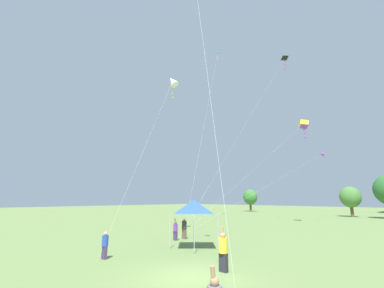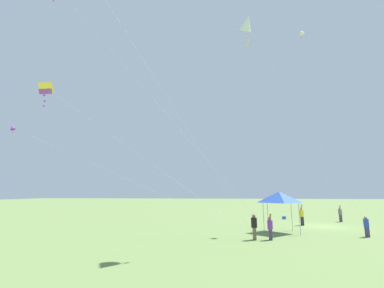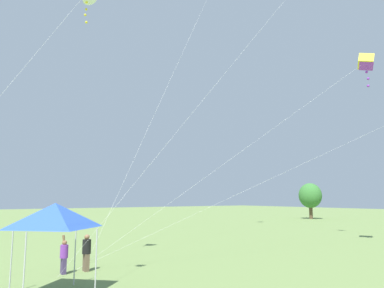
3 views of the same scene
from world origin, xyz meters
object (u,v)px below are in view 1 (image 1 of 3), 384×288
Objects in this scene: kite_black_delta_0 at (284,60)px; kite_yellow_box_4 at (304,125)px; person_yellow_shirt at (223,250)px; kite_cyan_delta_1 at (218,53)px; festival_tent at (194,206)px; kite_white_diamond_2 at (173,82)px; person_purple_shirt at (175,230)px; person_blue_shirt at (105,244)px; kite_purple_diamond_5 at (322,154)px; person_black_shirt at (184,228)px.

kite_yellow_box_4 is at bearing 35.48° from kite_black_delta_0.
person_yellow_shirt is 33.40m from kite_black_delta_0.
festival_tent is at bearing -55.78° from kite_cyan_delta_1.
kite_white_diamond_2 is 0.77× the size of kite_yellow_box_4.
person_blue_shirt is at bearing 8.69° from person_purple_shirt.
kite_yellow_box_4 reaches higher than person_yellow_shirt.
kite_purple_diamond_5 is (-4.34, 28.67, 8.65)m from person_yellow_shirt.
kite_white_diamond_2 is (-1.99, 0.11, 14.10)m from person_black_shirt.
person_yellow_shirt is 9.54m from person_purple_shirt.
person_yellow_shirt reaches higher than person_purple_shirt.
person_yellow_shirt is 0.10× the size of kite_yellow_box_4.
kite_purple_diamond_5 is (1.99, 31.39, 8.82)m from person_blue_shirt.
kite_black_delta_0 is (-0.31, 26.58, 22.58)m from person_blue_shirt.
person_purple_shirt is at bearing 85.84° from person_blue_shirt.
person_black_shirt is 29.06m from kite_black_delta_0.
person_yellow_shirt is at bearing -74.44° from kite_black_delta_0.
kite_cyan_delta_1 is 24.51m from kite_white_diamond_2.
person_blue_shirt is at bearing -24.11° from person_yellow_shirt.
festival_tent is 26.54m from kite_purple_diamond_5.
festival_tent is 1.87× the size of person_purple_shirt.
festival_tent is 0.11× the size of kite_cyan_delta_1.
festival_tent is 6.24m from person_blue_shirt.
person_blue_shirt is 0.05× the size of kite_cyan_delta_1.
kite_cyan_delta_1 is at bearing 114.97° from kite_white_diamond_2.
kite_yellow_box_4 is (13.69, 1.41, -16.22)m from kite_cyan_delta_1.
person_yellow_shirt is 0.13× the size of kite_white_diamond_2.
kite_yellow_box_4 is (-0.25, 21.91, 10.56)m from festival_tent.
festival_tent is at bearing 60.40° from person_purple_shirt.
person_yellow_shirt is 18.42m from kite_white_diamond_2.
kite_yellow_box_4 is 0.85× the size of kite_purple_diamond_5.
person_black_shirt is at bearing -99.86° from kite_yellow_box_4.
person_yellow_shirt is at bearing 54.52° from person_purple_shirt.
kite_cyan_delta_1 is (-13.94, 20.49, 26.77)m from festival_tent.
person_black_shirt is 0.06× the size of kite_cyan_delta_1.
person_blue_shirt is 6.89m from person_yellow_shirt.
kite_cyan_delta_1 is 1.25× the size of kite_purple_diamond_5.
kite_white_diamond_2 is at bearing 96.10° from person_blue_shirt.
festival_tent reaches higher than person_black_shirt.
kite_black_delta_0 is 10.20m from kite_yellow_box_4.
kite_yellow_box_4 is at bearing 67.05° from person_blue_shirt.
kite_cyan_delta_1 is at bearing -160.45° from kite_purple_diamond_5.
kite_yellow_box_4 is (5.36, 19.30, -1.67)m from kite_white_diamond_2.
person_black_shirt is at bearing -100.25° from kite_purple_diamond_5.
kite_yellow_box_4 is at bearing 5.90° from kite_cyan_delta_1.
person_yellow_shirt is at bearing -81.40° from kite_purple_diamond_5.
kite_black_delta_0 is (-6.65, 23.87, 22.40)m from person_yellow_shirt.
festival_tent reaches higher than person_yellow_shirt.
kite_purple_diamond_5 is at bearing -128.70° from person_yellow_shirt.
person_black_shirt is 23.29m from kite_yellow_box_4.
person_black_shirt is 35.37m from kite_cyan_delta_1.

